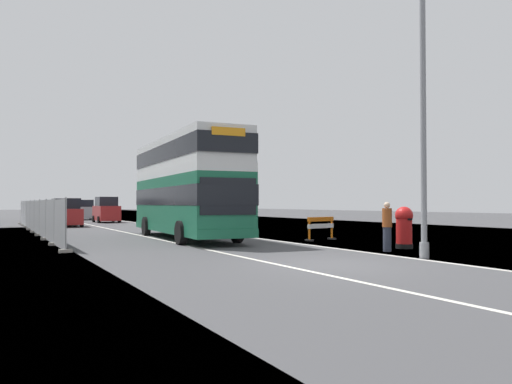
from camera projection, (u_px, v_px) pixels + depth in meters
The scene contains 11 objects.
ground at pixel (347, 264), 14.54m from camera, with size 140.00×280.00×0.10m.
double_decker_bus at pixel (186, 186), 24.64m from camera, with size 3.27×11.58×4.82m.
lamppost_foreground at pixel (423, 112), 15.80m from camera, with size 0.29×0.70×9.63m.
red_pillar_postbox at pixel (404, 226), 19.19m from camera, with size 0.67×0.67×1.59m.
roadworks_barrier at pixel (321, 226), 23.44m from camera, with size 1.79×0.86×1.08m.
construction_site_fence at pixel (34, 217), 29.58m from camera, with size 0.44×27.40×1.93m.
car_oncoming_near at pixel (66, 213), 37.55m from camera, with size 2.07×4.58×2.07m.
car_receding_mid at pixel (106, 211), 45.53m from camera, with size 1.96×4.00×2.30m.
car_receding_far at pixel (83, 210), 52.90m from camera, with size 2.10×3.87×2.09m.
car_far_side at pixel (72, 209), 58.71m from camera, with size 1.99×4.21×2.31m.
pedestrian_at_kerb at pixel (387, 227), 18.00m from camera, with size 0.34×0.34×1.76m.
Camera 1 is at (-8.51, -11.54, 1.71)m, focal length 35.47 mm.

